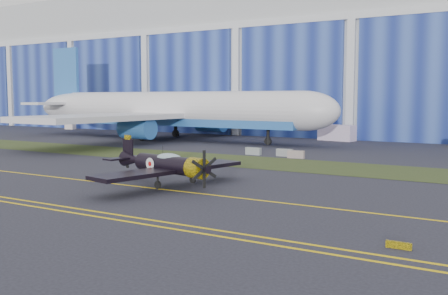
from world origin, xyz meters
The scene contains 14 objects.
ground centered at (0.00, 0.00, 0.00)m, with size 260.00×260.00×0.00m, color #2B2B36.
grass_median centered at (0.00, 14.00, 0.02)m, with size 260.00×10.00×0.02m, color #475128.
hangar centered at (0.00, 71.79, 14.96)m, with size 220.00×45.70×30.00m.
taxiway_centreline centered at (0.00, -5.00, 0.01)m, with size 200.00×0.20×0.02m, color yellow.
edge_line_near centered at (0.00, -14.50, 0.01)m, with size 80.00×0.20×0.02m, color yellow.
edge_line_far centered at (0.00, -13.50, 0.01)m, with size 80.00×0.20×0.02m, color yellow.
guard_board_right centered at (22.00, -12.00, 0.17)m, with size 1.20×0.15×0.35m, color yellow.
warbird centered at (2.01, -3.90, 1.82)m, with size 14.01×15.88×4.12m.
jetliner centered at (-25.88, 34.45, 11.51)m, with size 67.83×58.16×23.02m.
shipping_container centered at (-1.33, 46.70, 1.30)m, with size 5.99×2.40×2.60m, color silver.
cart centered at (-63.27, 45.96, 0.65)m, with size 2.18×1.31×1.31m, color white.
barrier_a centered at (-3.00, 20.45, 0.45)m, with size 2.00×0.60×0.90m, color gray.
barrier_b centered at (1.04, 20.88, 0.45)m, with size 2.00×0.60×0.90m, color gray.
barrier_c centered at (3.03, 19.77, 0.45)m, with size 2.00×0.60×0.90m, color gray.
Camera 1 is at (27.44, -36.89, 7.11)m, focal length 42.00 mm.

